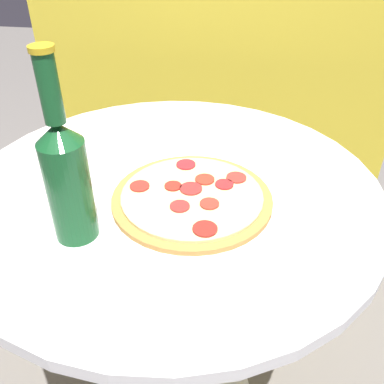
# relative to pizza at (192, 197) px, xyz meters

# --- Properties ---
(table) EXTENTS (0.82, 0.82, 0.78)m
(table) POSITION_rel_pizza_xyz_m (-0.05, 0.05, -0.23)
(table) COLOR white
(table) RESTS_ON ground_plane
(fence_panel) EXTENTS (1.28, 0.04, 1.83)m
(fence_panel) POSITION_rel_pizza_xyz_m (-0.05, 0.84, 0.13)
(fence_panel) COLOR gold
(fence_panel) RESTS_ON ground_plane
(pizza) EXTENTS (0.30, 0.30, 0.02)m
(pizza) POSITION_rel_pizza_xyz_m (0.00, 0.00, 0.00)
(pizza) COLOR #B77F3D
(pizza) RESTS_ON table
(beer_bottle) EXTENTS (0.07, 0.07, 0.31)m
(beer_bottle) POSITION_rel_pizza_xyz_m (-0.18, -0.12, 0.11)
(beer_bottle) COLOR #144C23
(beer_bottle) RESTS_ON table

